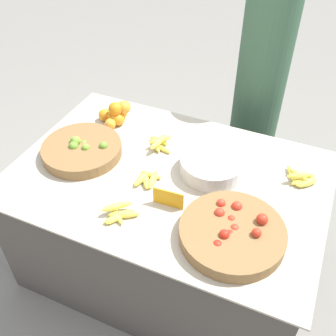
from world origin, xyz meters
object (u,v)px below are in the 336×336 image
(lime_bowl, at_px, (82,150))
(tomato_basket, at_px, (232,233))
(price_sign, at_px, (168,198))
(vendor_person, at_px, (259,93))
(metal_bowl, at_px, (212,165))

(lime_bowl, height_order, tomato_basket, tomato_basket)
(price_sign, height_order, vendor_person, vendor_person)
(metal_bowl, xyz_separation_m, price_sign, (-0.11, -0.31, 0.00))
(lime_bowl, distance_m, metal_bowl, 0.72)
(tomato_basket, distance_m, price_sign, 0.34)
(price_sign, bearing_deg, lime_bowl, 160.88)
(tomato_basket, xyz_separation_m, price_sign, (-0.34, 0.07, 0.01))
(lime_bowl, distance_m, price_sign, 0.61)
(tomato_basket, height_order, metal_bowl, tomato_basket)
(metal_bowl, height_order, vendor_person, vendor_person)
(lime_bowl, relative_size, price_sign, 2.86)
(metal_bowl, relative_size, vendor_person, 0.20)
(lime_bowl, xyz_separation_m, tomato_basket, (0.93, -0.23, 0.00))
(lime_bowl, relative_size, metal_bowl, 1.32)
(tomato_basket, relative_size, vendor_person, 0.28)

